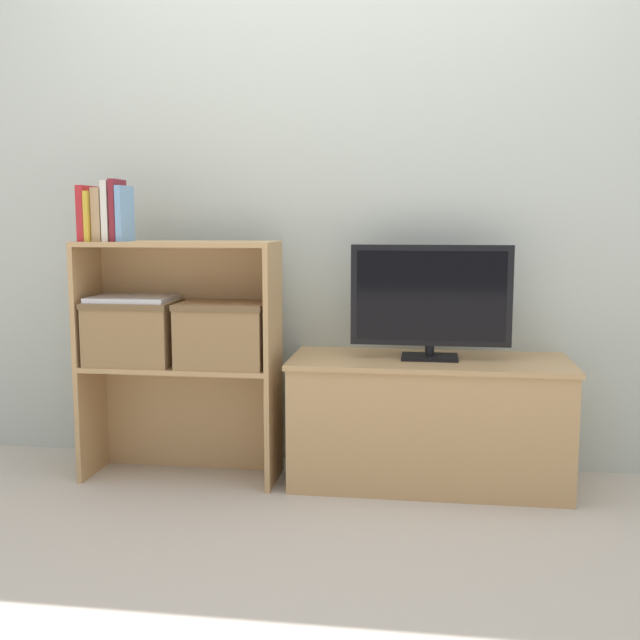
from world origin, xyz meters
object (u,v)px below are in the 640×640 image
object	(u,v)px
tv	(431,299)
book_crimson	(88,214)
book_mustard	(94,216)
storage_basket_left	(133,330)
book_maroon	(118,210)
book_skyblue	(125,214)
laptop	(132,299)
tv_stand	(428,421)
storage_basket_right	(224,332)
book_ivory	(110,211)
book_tan	(102,215)

from	to	relation	value
tv	book_crimson	distance (m)	1.39
book_mustard	storage_basket_left	xyz separation A→B (m)	(0.14, 0.02, -0.45)
book_maroon	book_skyblue	distance (m)	0.03
storage_basket_left	laptop	xyz separation A→B (m)	(0.00, -0.00, 0.13)
tv_stand	storage_basket_right	distance (m)	0.89
storage_basket_left	book_ivory	bearing A→B (deg)	-160.39
tv_stand	book_tan	bearing A→B (deg)	-175.09
book_mustard	book_tan	world-z (taller)	book_tan
book_tan	storage_basket_right	size ratio (longest dim) A/B	0.59
tv	storage_basket_right	world-z (taller)	tv
book_mustard	book_maroon	size ratio (longest dim) A/B	0.81
tv_stand	book_ivory	size ratio (longest dim) A/B	4.67
book_mustard	book_ivory	world-z (taller)	book_ivory
book_crimson	laptop	distance (m)	0.38
storage_basket_right	book_skyblue	bearing A→B (deg)	-176.36
tv_stand	book_ivory	xyz separation A→B (m)	(-1.26, -0.11, 0.83)
book_tan	book_maroon	bearing A→B (deg)	0.00
storage_basket_right	laptop	world-z (taller)	laptop
book_skyblue	book_tan	bearing A→B (deg)	180.00
tv	book_tan	distance (m)	1.34
book_crimson	laptop	bearing A→B (deg)	8.49
book_maroon	tv	bearing A→B (deg)	5.11
tv	book_ivory	world-z (taller)	book_ivory
tv	book_tan	world-z (taller)	book_tan
book_skyblue	storage_basket_right	bearing A→B (deg)	3.64
book_crimson	book_tan	bearing A→B (deg)	0.00
book_ivory	storage_basket_right	size ratio (longest dim) A/B	0.67
laptop	book_crimson	bearing A→B (deg)	-171.51
book_crimson	storage_basket_left	bearing A→B (deg)	8.49
book_tan	tv	bearing A→B (deg)	4.84
book_skyblue	laptop	distance (m)	0.34
book_tan	book_skyblue	size ratio (longest dim) A/B	0.96
book_ivory	laptop	world-z (taller)	book_ivory
book_tan	laptop	xyz separation A→B (m)	(0.11, 0.02, -0.33)
tv_stand	laptop	distance (m)	1.28
tv_stand	tv	size ratio (longest dim) A/B	1.76
tv	book_maroon	distance (m)	1.28
book_tan	storage_basket_left	distance (m)	0.47
book_mustard	book_ivory	distance (m)	0.07
book_crimson	book_mustard	bearing A→B (deg)	0.00
book_ivory	storage_basket_left	distance (m)	0.48
book_crimson	book_ivory	world-z (taller)	book_ivory
book_mustard	book_crimson	bearing A→B (deg)	-180.00
book_maroon	storage_basket_right	world-z (taller)	book_maroon
book_mustard	book_skyblue	size ratio (longest dim) A/B	0.90
storage_basket_left	book_maroon	bearing A→B (deg)	-146.64
tv_stand	book_skyblue	size ratio (longest dim) A/B	5.09
book_crimson	book_mustard	xyz separation A→B (m)	(0.03, 0.00, -0.01)
tv	book_ivory	bearing A→B (deg)	-175.02
tv_stand	book_skyblue	bearing A→B (deg)	-174.70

